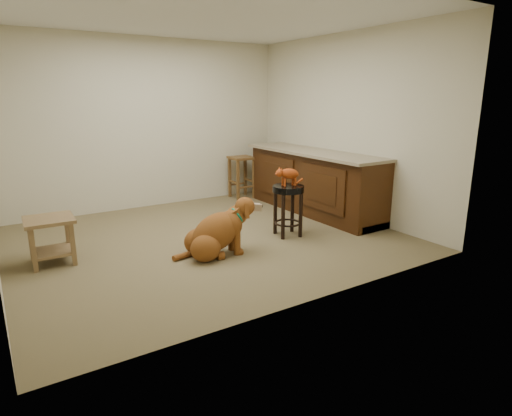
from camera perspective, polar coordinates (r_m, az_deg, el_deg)
floor at (r=5.40m, az=-6.47°, el=-4.07°), size 4.50×4.00×0.01m
room_shell at (r=5.12m, az=-7.03°, el=14.00°), size 4.54×4.04×2.62m
cabinet_run at (r=6.57m, az=7.62°, el=3.25°), size 0.70×2.56×0.94m
padded_stool at (r=5.38m, az=4.30°, el=1.02°), size 0.40×0.40×0.65m
wood_stool at (r=7.46m, az=-1.92°, el=4.23°), size 0.40×0.40×0.72m
side_table at (r=5.00m, az=-25.72°, el=-3.09°), size 0.50×0.50×0.50m
golden_retriever at (r=4.77m, az=-5.27°, el=-3.39°), size 1.06×0.56×0.68m
tabby_kitten at (r=5.31m, az=4.27°, el=4.49°), size 0.43×0.17×0.26m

